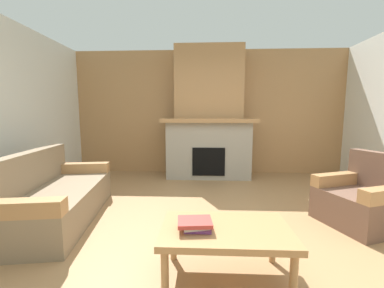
# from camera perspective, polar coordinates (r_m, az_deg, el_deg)

# --- Properties ---
(ground) EXTENTS (9.00, 9.00, 0.00)m
(ground) POSITION_cam_1_polar(r_m,az_deg,el_deg) (2.70, 5.10, -21.68)
(ground) COLOR #9E754C
(wall_back_wood_panel) EXTENTS (6.00, 0.12, 2.70)m
(wall_back_wood_panel) POSITION_cam_1_polar(r_m,az_deg,el_deg) (5.37, 3.91, 7.54)
(wall_back_wood_panel) COLOR #A87A4C
(wall_back_wood_panel) RESTS_ON ground
(fireplace) EXTENTS (1.90, 0.82, 2.70)m
(fireplace) POSITION_cam_1_polar(r_m,az_deg,el_deg) (5.00, 3.99, 5.44)
(fireplace) COLOR gray
(fireplace) RESTS_ON ground
(couch) EXTENTS (1.11, 1.91, 0.85)m
(couch) POSITION_cam_1_polar(r_m,az_deg,el_deg) (3.44, -30.43, -11.09)
(couch) COLOR #847056
(couch) RESTS_ON ground
(armchair) EXTENTS (0.97, 0.97, 0.85)m
(armchair) POSITION_cam_1_polar(r_m,az_deg,el_deg) (3.52, 35.94, -10.89)
(armchair) COLOR brown
(armchair) RESTS_ON ground
(coffee_table) EXTENTS (1.00, 0.60, 0.43)m
(coffee_table) POSITION_cam_1_polar(r_m,az_deg,el_deg) (1.99, 8.09, -20.65)
(coffee_table) COLOR #A87A4C
(coffee_table) RESTS_ON ground
(book_stack_near_edge) EXTENTS (0.27, 0.22, 0.08)m
(book_stack_near_edge) POSITION_cam_1_polar(r_m,az_deg,el_deg) (1.90, 0.91, -18.74)
(book_stack_near_edge) COLOR #7A3D84
(book_stack_near_edge) RESTS_ON coffee_table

